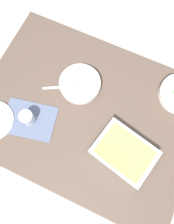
% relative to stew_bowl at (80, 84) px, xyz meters
% --- Properties ---
extents(ground_plane, '(6.00, 6.00, 0.00)m').
position_rel_stew_bowl_xyz_m(ground_plane, '(-0.10, 0.12, -0.77)').
color(ground_plane, '#B2A899').
extents(dining_table, '(1.20, 0.90, 0.74)m').
position_rel_stew_bowl_xyz_m(dining_table, '(-0.10, 0.12, -0.12)').
color(dining_table, '#4C3D33').
rests_on(dining_table, ground_plane).
extents(placemat, '(0.32, 0.25, 0.00)m').
position_rel_stew_bowl_xyz_m(placemat, '(0.17, 0.29, -0.03)').
color(placemat, '#4C5670').
rests_on(placemat, dining_table).
extents(stew_bowl, '(0.23, 0.23, 0.06)m').
position_rel_stew_bowl_xyz_m(stew_bowl, '(0.00, 0.00, 0.00)').
color(stew_bowl, white).
rests_on(stew_bowl, dining_table).
extents(baking_dish, '(0.34, 0.28, 0.06)m').
position_rel_stew_bowl_xyz_m(baking_dish, '(-0.36, 0.25, 0.00)').
color(baking_dish, silver).
rests_on(baking_dish, dining_table).
extents(drink_cup, '(0.07, 0.07, 0.08)m').
position_rel_stew_bowl_xyz_m(drink_cup, '(0.17, 0.29, 0.01)').
color(drink_cup, '#B2BCC6').
rests_on(drink_cup, dining_table).
extents(spoon_by_stew, '(0.16, 0.10, 0.01)m').
position_rel_stew_bowl_xyz_m(spoon_by_stew, '(0.09, 0.05, -0.03)').
color(spoon_by_stew, silver).
rests_on(spoon_by_stew, dining_table).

